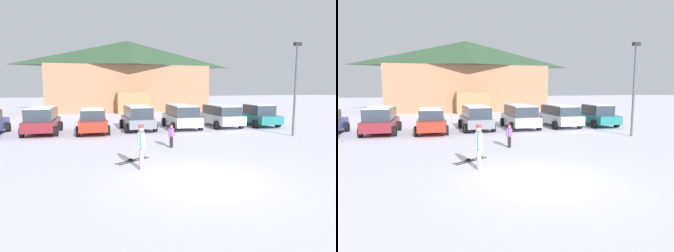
% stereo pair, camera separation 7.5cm
% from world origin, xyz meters
% --- Properties ---
extents(ground, '(160.00, 160.00, 0.00)m').
position_xyz_m(ground, '(0.00, 0.00, 0.00)').
color(ground, silver).
extents(ski_lodge, '(19.89, 9.53, 8.67)m').
position_xyz_m(ski_lodge, '(1.88, 29.35, 4.41)').
color(ski_lodge, '#A87554').
rests_on(ski_lodge, ground).
extents(parked_maroon_van, '(2.33, 4.25, 1.74)m').
position_xyz_m(parked_maroon_van, '(-6.31, 11.83, 0.93)').
color(parked_maroon_van, maroon).
rests_on(parked_maroon_van, ground).
extents(parked_red_sedan, '(2.19, 4.80, 1.62)m').
position_xyz_m(parked_red_sedan, '(-3.14, 11.48, 0.82)').
color(parked_red_sedan, '#B42C1D').
rests_on(parked_red_sedan, ground).
extents(parked_grey_wagon, '(2.15, 4.18, 1.71)m').
position_xyz_m(parked_grey_wagon, '(-0.07, 11.84, 0.92)').
color(parked_grey_wagon, gray).
rests_on(parked_grey_wagon, ground).
extents(parked_silver_wagon, '(2.39, 4.75, 1.72)m').
position_xyz_m(parked_silver_wagon, '(3.18, 11.82, 0.92)').
color(parked_silver_wagon, silver).
rests_on(parked_silver_wagon, ground).
extents(parked_white_suv, '(2.22, 4.73, 1.66)m').
position_xyz_m(parked_white_suv, '(6.34, 11.86, 0.90)').
color(parked_white_suv, silver).
rests_on(parked_white_suv, ground).
extents(parked_teal_hatchback, '(2.29, 4.59, 1.68)m').
position_xyz_m(parked_teal_hatchback, '(9.38, 11.57, 0.84)').
color(parked_teal_hatchback, '#227876').
rests_on(parked_teal_hatchback, ground).
extents(skier_child_in_purple_jacket, '(0.36, 0.30, 1.16)m').
position_xyz_m(skier_child_in_purple_jacket, '(0.46, 5.31, 0.66)').
color(skier_child_in_purple_jacket, '#262125').
rests_on(skier_child_in_purple_jacket, ground).
extents(skier_adult_in_blue_parka, '(0.29, 0.62, 1.67)m').
position_xyz_m(skier_adult_in_blue_parka, '(-1.75, 1.80, 0.94)').
color(skier_adult_in_blue_parka, '#EAADBC').
rests_on(skier_adult_in_blue_parka, ground).
extents(pair_of_skis, '(1.56, 1.18, 0.08)m').
position_xyz_m(pair_of_skis, '(-1.87, 3.15, 0.02)').
color(pair_of_skis, black).
rests_on(pair_of_skis, ground).
extents(lamp_post, '(0.44, 0.24, 5.67)m').
position_xyz_m(lamp_post, '(8.74, 6.63, 3.18)').
color(lamp_post, '#515459').
rests_on(lamp_post, ground).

